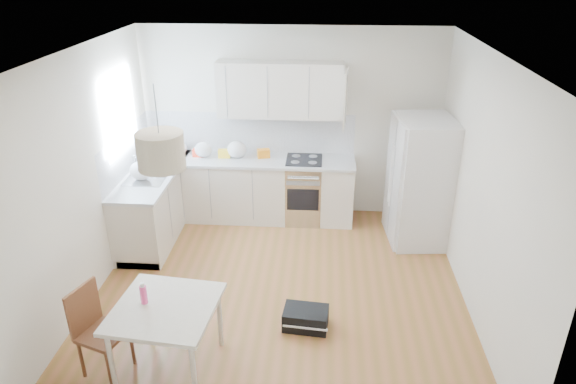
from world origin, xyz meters
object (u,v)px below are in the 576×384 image
object	(u,v)px
dining_table	(165,313)
dining_chair	(103,332)
refrigerator	(421,182)
gym_bag	(306,318)

from	to	relation	value
dining_table	dining_chair	size ratio (longest dim) A/B	1.10
refrigerator	dining_table	xyz separation A→B (m)	(-2.67, -2.61, -0.22)
refrigerator	dining_table	bearing A→B (deg)	-140.65
refrigerator	gym_bag	xyz separation A→B (m)	(-1.42, -1.95, -0.74)
dining_table	dining_chair	xyz separation A→B (m)	(-0.57, -0.08, -0.18)
gym_bag	refrigerator	bearing A→B (deg)	59.31
refrigerator	dining_table	distance (m)	3.74
dining_chair	gym_bag	xyz separation A→B (m)	(1.81, 0.75, -0.34)
refrigerator	dining_table	size ratio (longest dim) A/B	1.73
refrigerator	dining_chair	size ratio (longest dim) A/B	1.91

